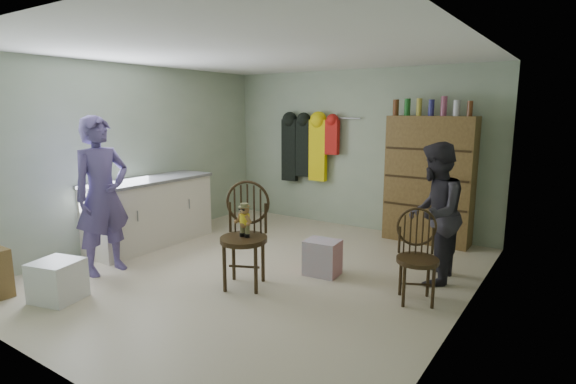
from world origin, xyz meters
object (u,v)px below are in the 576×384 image
Objects in this scene: chair_far at (417,252)px; dresser at (429,179)px; counter at (150,212)px; chair_front at (245,229)px.

chair_far is 0.45× the size of dresser.
dresser is (3.20, 2.30, 0.44)m from counter.
chair_far is 2.18m from dresser.
dresser is at bearing 42.39° from chair_front.
dresser is at bearing 35.69° from counter.
dresser is (-0.53, 2.07, 0.42)m from chair_far.
chair_front is 1.22× the size of chair_far.
counter is 3.73m from chair_far.
chair_front is 2.96m from dresser.
chair_far is at bearing -3.74° from chair_front.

